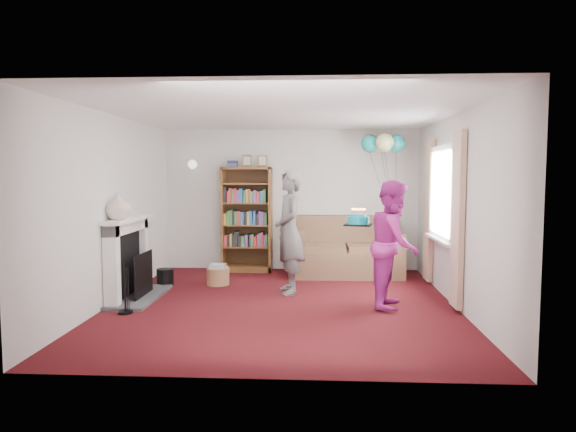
# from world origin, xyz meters

# --- Properties ---
(ground) EXTENTS (5.00, 5.00, 0.00)m
(ground) POSITION_xyz_m (0.00, 0.00, 0.00)
(ground) COLOR #330907
(ground) RESTS_ON ground
(wall_back) EXTENTS (4.50, 0.02, 2.50)m
(wall_back) POSITION_xyz_m (0.00, 2.51, 1.25)
(wall_back) COLOR silver
(wall_back) RESTS_ON ground
(wall_left) EXTENTS (0.02, 5.00, 2.50)m
(wall_left) POSITION_xyz_m (-2.26, 0.00, 1.25)
(wall_left) COLOR silver
(wall_left) RESTS_ON ground
(wall_right) EXTENTS (0.02, 5.00, 2.50)m
(wall_right) POSITION_xyz_m (2.26, 0.00, 1.25)
(wall_right) COLOR silver
(wall_right) RESTS_ON ground
(ceiling) EXTENTS (4.50, 5.00, 0.01)m
(ceiling) POSITION_xyz_m (0.00, 0.00, 2.50)
(ceiling) COLOR white
(ceiling) RESTS_ON wall_back
(fireplace) EXTENTS (0.55, 1.80, 1.12)m
(fireplace) POSITION_xyz_m (-2.09, 0.19, 0.51)
(fireplace) COLOR #3F3F42
(fireplace) RESTS_ON ground
(window_bay) EXTENTS (0.14, 2.02, 2.20)m
(window_bay) POSITION_xyz_m (2.21, 0.60, 1.20)
(window_bay) COLOR white
(window_bay) RESTS_ON ground
(wall_sconce) EXTENTS (0.16, 0.23, 0.16)m
(wall_sconce) POSITION_xyz_m (-1.75, 2.36, 1.88)
(wall_sconce) COLOR gold
(wall_sconce) RESTS_ON ground
(bookcase) EXTENTS (0.87, 0.42, 2.04)m
(bookcase) POSITION_xyz_m (-0.77, 2.30, 0.90)
(bookcase) COLOR #472B14
(bookcase) RESTS_ON ground
(sofa) EXTENTS (1.86, 0.98, 0.98)m
(sofa) POSITION_xyz_m (0.95, 2.08, 0.36)
(sofa) COLOR brown
(sofa) RESTS_ON ground
(wicker_basket) EXTENTS (0.35, 0.35, 0.32)m
(wicker_basket) POSITION_xyz_m (-1.07, 1.12, 0.15)
(wicker_basket) COLOR #9E6D4A
(wicker_basket) RESTS_ON ground
(person_striped) EXTENTS (0.57, 0.73, 1.78)m
(person_striped) POSITION_xyz_m (0.06, 0.64, 0.89)
(person_striped) COLOR black
(person_striped) RESTS_ON ground
(person_magenta) EXTENTS (0.79, 0.92, 1.64)m
(person_magenta) POSITION_xyz_m (1.45, -0.05, 0.82)
(person_magenta) COLOR #AC2282
(person_magenta) RESTS_ON ground
(birthday_cake) EXTENTS (0.34, 0.34, 0.22)m
(birthday_cake) POSITION_xyz_m (1.00, 0.14, 1.10)
(birthday_cake) COLOR black
(birthday_cake) RESTS_ON ground
(balloons) EXTENTS (0.74, 0.74, 1.68)m
(balloons) POSITION_xyz_m (1.55, 2.01, 2.22)
(balloons) COLOR #3F3F3F
(balloons) RESTS_ON ground
(mantel_vase) EXTENTS (0.42, 0.42, 0.35)m
(mantel_vase) POSITION_xyz_m (-2.12, -0.15, 1.30)
(mantel_vase) COLOR beige
(mantel_vase) RESTS_ON fireplace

